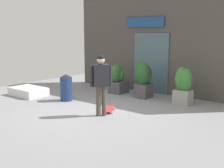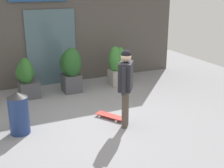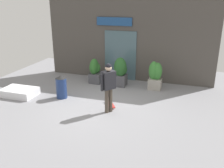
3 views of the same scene
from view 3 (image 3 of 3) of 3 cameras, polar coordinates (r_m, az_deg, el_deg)
The scene contains 9 objects.
ground_plane at distance 9.08m, azimuth -1.90°, elevation -5.10°, with size 12.00×12.00×0.00m, color gray.
building_facade at distance 11.67m, azimuth 3.71°, elevation 10.39°, with size 7.86×0.31×3.93m.
skateboarder at distance 8.24m, azimuth -0.79°, elevation 0.26°, with size 0.47×0.52×1.72m.
skateboard at distance 9.10m, azimuth -0.45°, elevation -4.60°, with size 0.57×0.74×0.08m.
planter_box_left at distance 10.92m, azimuth 1.98°, elevation 3.20°, with size 0.57×0.71×1.31m.
planter_box_right at distance 10.68m, azimuth 9.81°, elevation 2.26°, with size 0.57×0.48×1.21m.
planter_box_mid at distance 11.42m, azimuth -3.95°, elevation 3.22°, with size 0.59×0.71×1.13m.
trash_bin at distance 9.84m, azimuth -11.55°, elevation -0.62°, with size 0.42×0.42×0.91m.
snow_ledge at distance 10.64m, azimuth -20.47°, elevation -1.75°, with size 1.35×0.90×0.30m, color white.
Camera 3 is at (2.84, -7.76, 3.76)m, focal length 39.84 mm.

